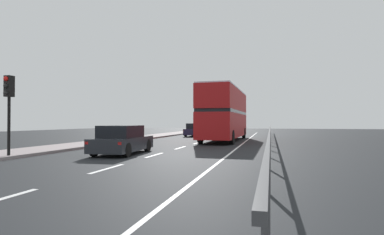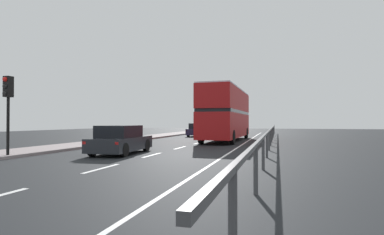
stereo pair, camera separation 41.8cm
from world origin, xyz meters
TOP-DOWN VIEW (x-y plane):
  - ground_plane at (0.00, 0.00)m, footprint 74.27×120.00m
  - near_sidewalk_kerb at (-6.57, 0.00)m, footprint 2.83×80.00m
  - lane_paint_markings at (1.98, 8.79)m, footprint 3.48×46.00m
  - bridge_side_railing at (5.23, 9.00)m, footprint 0.10×42.00m
  - double_decker_bus_red at (1.61, 11.75)m, footprint 2.67×11.22m
  - hatchback_car_near at (-1.73, 0.06)m, footprint 1.95×4.18m
  - traffic_signal_pole at (-5.49, -2.93)m, footprint 0.30×0.42m
  - sedan_car_ahead at (-2.63, 18.94)m, footprint 1.77×4.31m

SIDE VIEW (x-z plane):
  - ground_plane at x=0.00m, z-range -0.10..0.00m
  - lane_paint_markings at x=1.98m, z-range 0.00..0.01m
  - near_sidewalk_kerb at x=-6.57m, z-range 0.00..0.14m
  - hatchback_car_near at x=-1.73m, z-range -0.03..1.36m
  - sedan_car_ahead at x=-2.63m, z-range -0.03..1.37m
  - bridge_side_railing at x=5.23m, z-range 0.34..1.45m
  - double_decker_bus_red at x=1.61m, z-range 0.15..4.41m
  - traffic_signal_pole at x=-5.49m, z-range 0.99..4.38m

